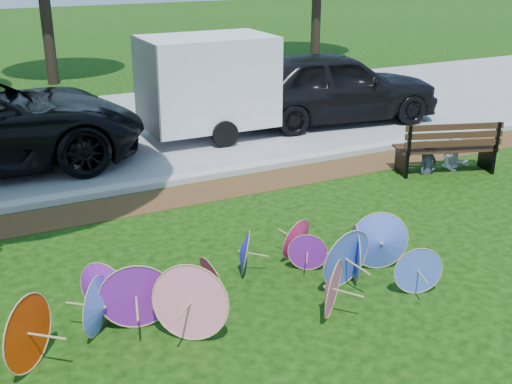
{
  "coord_description": "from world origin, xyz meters",
  "views": [
    {
      "loc": [
        -3.36,
        -5.68,
        4.2
      ],
      "look_at": [
        0.5,
        2.0,
        0.9
      ],
      "focal_mm": 45.0,
      "sensor_mm": 36.0,
      "label": 1
    }
  ],
  "objects_px": {
    "person_right": "(457,136)",
    "parasol_pile": "(240,278)",
    "park_bench": "(445,146)",
    "dark_pickup": "(333,87)",
    "person_left": "(430,142)",
    "cargo_trailer": "(208,81)"
  },
  "relations": [
    {
      "from": "person_left",
      "to": "person_right",
      "type": "distance_m",
      "value": 0.7
    },
    {
      "from": "dark_pickup",
      "to": "cargo_trailer",
      "type": "relative_size",
      "value": 1.83
    },
    {
      "from": "park_bench",
      "to": "person_right",
      "type": "xyz_separation_m",
      "value": [
        0.35,
        0.05,
        0.13
      ]
    },
    {
      "from": "cargo_trailer",
      "to": "dark_pickup",
      "type": "bearing_deg",
      "value": -1.27
    },
    {
      "from": "person_right",
      "to": "cargo_trailer",
      "type": "bearing_deg",
      "value": 144.73
    },
    {
      "from": "cargo_trailer",
      "to": "person_right",
      "type": "xyz_separation_m",
      "value": [
        3.56,
        -4.31,
        -0.66
      ]
    },
    {
      "from": "park_bench",
      "to": "person_right",
      "type": "bearing_deg",
      "value": 26.59
    },
    {
      "from": "person_right",
      "to": "parasol_pile",
      "type": "bearing_deg",
      "value": -139.68
    },
    {
      "from": "person_left",
      "to": "person_right",
      "type": "relative_size",
      "value": 0.95
    },
    {
      "from": "parasol_pile",
      "to": "person_left",
      "type": "distance_m",
      "value": 6.21
    },
    {
      "from": "cargo_trailer",
      "to": "person_right",
      "type": "height_order",
      "value": "cargo_trailer"
    },
    {
      "from": "park_bench",
      "to": "dark_pickup",
      "type": "bearing_deg",
      "value": 106.72
    },
    {
      "from": "parasol_pile",
      "to": "person_left",
      "type": "bearing_deg",
      "value": 27.9
    },
    {
      "from": "parasol_pile",
      "to": "person_left",
      "type": "relative_size",
      "value": 4.37
    },
    {
      "from": "park_bench",
      "to": "person_right",
      "type": "distance_m",
      "value": 0.38
    },
    {
      "from": "person_left",
      "to": "person_right",
      "type": "xyz_separation_m",
      "value": [
        0.7,
        0.0,
        0.03
      ]
    },
    {
      "from": "cargo_trailer",
      "to": "person_left",
      "type": "relative_size",
      "value": 2.33
    },
    {
      "from": "dark_pickup",
      "to": "person_left",
      "type": "xyz_separation_m",
      "value": [
        -0.48,
        -4.2,
        -0.28
      ]
    },
    {
      "from": "park_bench",
      "to": "person_left",
      "type": "relative_size",
      "value": 1.6
    },
    {
      "from": "parasol_pile",
      "to": "dark_pickup",
      "type": "xyz_separation_m",
      "value": [
        5.96,
        7.1,
        0.51
      ]
    },
    {
      "from": "parasol_pile",
      "to": "person_right",
      "type": "distance_m",
      "value": 6.84
    },
    {
      "from": "person_left",
      "to": "park_bench",
      "type": "bearing_deg",
      "value": -16.04
    }
  ]
}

